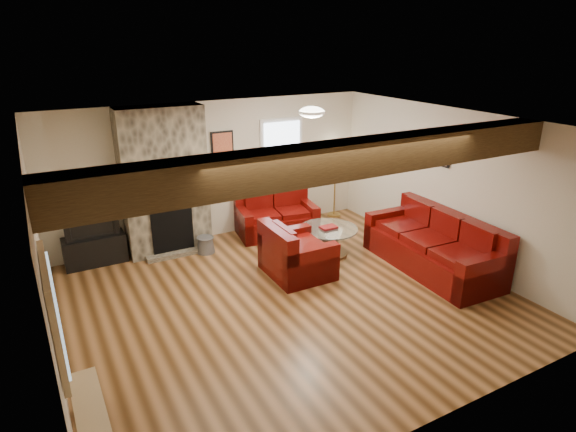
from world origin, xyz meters
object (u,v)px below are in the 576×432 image
object	(u,v)px
loveseat	(277,215)
armchair_red	(298,249)
coffee_table	(328,241)
tv_cabinet	(95,250)
television	(91,223)
floor_lamp	(336,152)
sofa_three	(432,242)

from	to	relation	value
loveseat	armchair_red	world-z (taller)	armchair_red
loveseat	coffee_table	bearing A→B (deg)	-65.59
loveseat	tv_cabinet	xyz separation A→B (m)	(-3.21, 0.30, -0.14)
television	floor_lamp	world-z (taller)	floor_lamp
sofa_three	coffee_table	world-z (taller)	sofa_three
sofa_three	floor_lamp	distance (m)	2.96
sofa_three	tv_cabinet	world-z (taller)	sofa_three
tv_cabinet	armchair_red	bearing A→B (deg)	-35.05
tv_cabinet	television	bearing A→B (deg)	0.00
armchair_red	television	bearing A→B (deg)	55.65
coffee_table	loveseat	bearing A→B (deg)	105.33
tv_cabinet	television	size ratio (longest dim) A/B	1.16
armchair_red	tv_cabinet	size ratio (longest dim) A/B	1.07
armchair_red	floor_lamp	bearing A→B (deg)	-45.19
floor_lamp	tv_cabinet	bearing A→B (deg)	-179.76
sofa_three	armchair_red	xyz separation A→B (m)	(-1.97, 0.87, -0.04)
sofa_three	floor_lamp	xyz separation A→B (m)	(0.03, 2.81, 0.91)
sofa_three	coffee_table	xyz separation A→B (m)	(-1.16, 1.24, -0.21)
loveseat	floor_lamp	bearing A→B (deg)	20.93
loveseat	tv_cabinet	distance (m)	3.23
tv_cabinet	floor_lamp	size ratio (longest dim) A/B	0.61
sofa_three	loveseat	distance (m)	2.91
armchair_red	tv_cabinet	bearing A→B (deg)	55.65
tv_cabinet	loveseat	bearing A→B (deg)	-5.33
armchair_red	floor_lamp	distance (m)	2.94
loveseat	floor_lamp	world-z (taller)	floor_lamp
sofa_three	loveseat	bearing A→B (deg)	-146.14
coffee_table	television	xyz separation A→B (m)	(-3.56, 1.55, 0.48)
television	loveseat	bearing A→B (deg)	-5.33
floor_lamp	loveseat	bearing A→B (deg)	-168.15
armchair_red	coffee_table	size ratio (longest dim) A/B	1.04
tv_cabinet	floor_lamp	distance (m)	4.87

